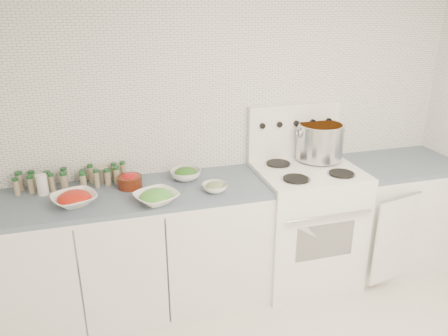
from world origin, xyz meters
TOP-DOWN VIEW (x-y plane):
  - room_walls at (0.00, 0.00)m, footprint 3.54×3.04m
  - counter_left at (-0.82, 1.19)m, footprint 1.85×0.62m
  - stove at (0.48, 1.19)m, footprint 0.76×0.70m
  - counter_right at (1.30, 1.19)m, footprint 0.89×0.71m
  - stock_pot at (0.65, 1.35)m, footprint 0.38×0.36m
  - bowl_tomato at (-1.19, 1.11)m, footprint 0.35×0.35m
  - bowl_snowpea at (-0.68, 0.99)m, footprint 0.35×0.35m
  - bowl_broccoli at (-0.42, 1.32)m, footprint 0.23×0.23m
  - bowl_zucchini at (-0.28, 1.05)m, footprint 0.19×0.19m
  - bowl_pepper at (-0.82, 1.28)m, footprint 0.17×0.17m
  - salt_canister at (-1.39, 1.32)m, footprint 0.07×0.07m
  - tin_can at (-1.00, 1.43)m, footprint 0.11×0.11m
  - spice_cluster at (-1.22, 1.40)m, footprint 0.74×0.15m

SIDE VIEW (x-z plane):
  - counter_right at x=1.30m, z-range 0.00..0.90m
  - counter_left at x=-0.82m, z-range 0.00..0.90m
  - stove at x=0.48m, z-range -0.18..1.18m
  - bowl_zucchini at x=-0.28m, z-range 0.90..0.97m
  - bowl_snowpea at x=-0.68m, z-range 0.89..0.98m
  - bowl_tomato at x=-1.19m, z-range 0.89..0.98m
  - bowl_broccoli at x=-0.42m, z-range 0.90..0.99m
  - bowl_pepper at x=-0.82m, z-range 0.90..1.00m
  - tin_can at x=-1.00m, z-range 0.90..1.01m
  - spice_cluster at x=-1.22m, z-range 0.90..1.03m
  - salt_canister at x=-1.39m, z-range 0.90..1.04m
  - stock_pot at x=0.65m, z-range 0.96..1.23m
  - room_walls at x=0.00m, z-range 0.30..2.82m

